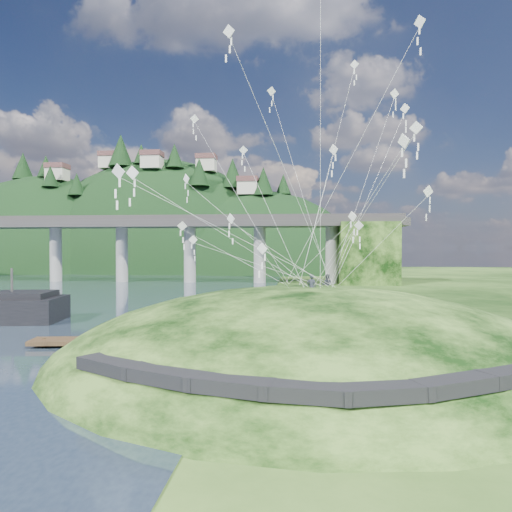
{
  "coord_description": "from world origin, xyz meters",
  "views": [
    {
      "loc": [
        7.17,
        -28.92,
        7.61
      ],
      "look_at": [
        4.0,
        6.0,
        7.0
      ],
      "focal_mm": 32.0,
      "sensor_mm": 36.0,
      "label": 1
    }
  ],
  "objects": [
    {
      "name": "far_ridge",
      "position": [
        -43.58,
        122.17,
        -7.44
      ],
      "size": [
        153.0,
        70.0,
        94.5
      ],
      "color": "black",
      "rests_on": "ground"
    },
    {
      "name": "bridge",
      "position": [
        -26.46,
        70.07,
        9.7
      ],
      "size": [
        160.0,
        11.0,
        15.0
      ],
      "color": "#2D2B2B",
      "rests_on": "ground"
    },
    {
      "name": "kite_swarm",
      "position": [
        6.76,
        4.42,
        14.89
      ],
      "size": [
        20.03,
        16.53,
        20.25
      ],
      "color": "silver",
      "rests_on": "ground"
    },
    {
      "name": "grass_hill",
      "position": [
        8.0,
        2.0,
        -1.5
      ],
      "size": [
        36.0,
        32.0,
        13.0
      ],
      "color": "black",
      "rests_on": "ground"
    },
    {
      "name": "ground",
      "position": [
        0.0,
        0.0,
        0.0
      ],
      "size": [
        320.0,
        320.0,
        0.0
      ],
      "primitive_type": "plane",
      "color": "black",
      "rests_on": "ground"
    },
    {
      "name": "wooden_dock",
      "position": [
        -6.63,
        5.21,
        0.42
      ],
      "size": [
        13.47,
        3.91,
        0.95
      ],
      "color": "#362516",
      "rests_on": "ground"
    },
    {
      "name": "footpath",
      "position": [
        7.46,
        -9.74,
        2.08
      ],
      "size": [
        22.29,
        5.84,
        0.83
      ],
      "color": "black",
      "rests_on": "ground"
    },
    {
      "name": "kite_flyers",
      "position": [
        8.9,
        3.74,
        5.76
      ],
      "size": [
        2.0,
        3.82,
        1.89
      ],
      "color": "#23272F",
      "rests_on": "ground"
    }
  ]
}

